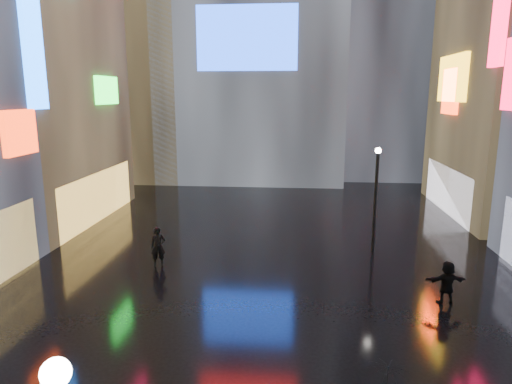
# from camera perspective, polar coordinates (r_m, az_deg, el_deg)

# --- Properties ---
(ground) EXTENTS (140.00, 140.00, 0.00)m
(ground) POSITION_cam_1_polar(r_m,az_deg,el_deg) (21.88, 1.93, -8.43)
(ground) COLOR black
(ground) RESTS_ON ground
(building_left_far) EXTENTS (10.28, 12.00, 22.00)m
(building_left_far) POSITION_cam_1_polar(r_m,az_deg,el_deg) (31.68, -28.84, 16.68)
(building_left_far) COLOR black
(building_left_far) RESTS_ON ground
(tower_flank_left) EXTENTS (10.00, 10.00, 26.00)m
(tower_flank_left) POSITION_cam_1_polar(r_m,az_deg,el_deg) (45.38, -15.10, 18.48)
(tower_flank_left) COLOR black
(tower_flank_left) RESTS_ON ground
(lamp_far) EXTENTS (0.30, 0.30, 5.20)m
(lamp_far) POSITION_cam_1_polar(r_m,az_deg,el_deg) (22.91, 14.74, -0.21)
(lamp_far) COLOR black
(lamp_far) RESTS_ON ground
(pedestrian_5) EXTENTS (1.59, 0.70, 1.66)m
(pedestrian_5) POSITION_cam_1_polar(r_m,az_deg,el_deg) (18.68, 22.75, -10.40)
(pedestrian_5) COLOR black
(pedestrian_5) RESTS_ON ground
(pedestrian_6) EXTENTS (0.76, 0.61, 1.82)m
(pedestrian_6) POSITION_cam_1_polar(r_m,az_deg,el_deg) (21.29, -12.13, -6.70)
(pedestrian_6) COLOR black
(pedestrian_6) RESTS_ON ground
(umbrella_2) EXTENTS (1.10, 1.11, 0.80)m
(umbrella_2) POSITION_cam_1_polar(r_m,az_deg,el_deg) (10.30, 16.02, -21.85)
(umbrella_2) COLOR black
(umbrella_2) RESTS_ON pedestrian_4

